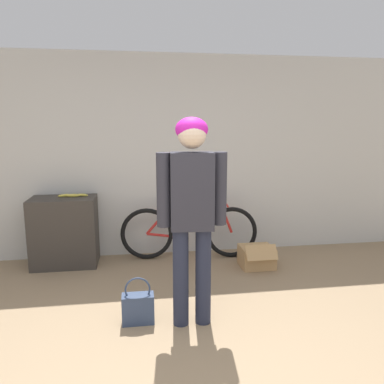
% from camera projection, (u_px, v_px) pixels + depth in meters
% --- Properties ---
extents(wall_back, '(8.00, 0.07, 2.60)m').
position_uv_depth(wall_back, '(155.00, 157.00, 4.87)').
color(wall_back, silver).
rests_on(wall_back, ground_plane).
extents(side_shelf, '(0.77, 0.47, 0.85)m').
position_uv_depth(side_shelf, '(65.00, 232.00, 4.58)').
color(side_shelf, '#38332D').
rests_on(side_shelf, ground_plane).
extents(person, '(0.59, 0.26, 1.78)m').
position_uv_depth(person, '(192.00, 202.00, 3.10)').
color(person, '#23283D').
rests_on(person, ground_plane).
extents(bicycle, '(1.77, 0.46, 0.74)m').
position_uv_depth(bicycle, '(189.00, 232.00, 4.82)').
color(bicycle, black).
rests_on(bicycle, ground_plane).
extents(banana, '(0.37, 0.10, 0.04)m').
position_uv_depth(banana, '(73.00, 195.00, 4.56)').
color(banana, '#EAD64C').
rests_on(banana, side_shelf).
extents(handbag, '(0.28, 0.14, 0.42)m').
position_uv_depth(handbag, '(138.00, 307.00, 3.27)').
color(handbag, '#334260').
rests_on(handbag, ground_plane).
extents(cardboard_box, '(0.40, 0.42, 0.32)m').
position_uv_depth(cardboard_box, '(257.00, 257.00, 4.57)').
color(cardboard_box, tan).
rests_on(cardboard_box, ground_plane).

